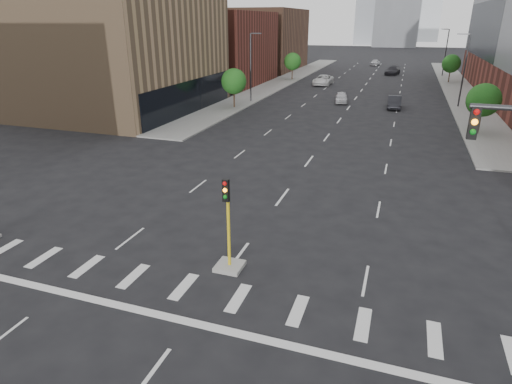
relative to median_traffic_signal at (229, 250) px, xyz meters
The scene contains 18 objects.
sidewalk_left_far 66.75m from the median_traffic_signal, 102.99° to the left, with size 5.00×92.00×0.15m, color gray.
sidewalk_right_far 66.75m from the median_traffic_signal, 77.01° to the left, with size 5.00×92.00×0.15m, color gray.
building_left_mid 41.90m from the median_traffic_signal, 131.55° to the left, with size 20.00×24.00×14.00m, color #957554.
building_left_far_a 63.52m from the median_traffic_signal, 115.74° to the left, with size 20.00×22.00×12.00m, color brown.
building_left_far_b 87.64m from the median_traffic_signal, 108.32° to the left, with size 20.00×24.00×13.00m, color brown.
median_traffic_signal is the anchor object (origin of this frame).
streetlight_right_a 48.12m from the median_traffic_signal, 73.76° to the left, with size 1.60×0.22×9.07m.
streetlight_right_b 82.23m from the median_traffic_signal, 80.60° to the left, with size 1.60×0.22×9.07m.
streetlight_left 43.36m from the median_traffic_signal, 108.10° to the left, with size 1.60×0.22×9.07m.
tree_left_near 38.73m from the median_traffic_signal, 111.23° to the left, with size 3.20×3.20×4.85m.
tree_left_far 67.54m from the median_traffic_signal, 101.97° to the left, with size 3.20×3.20×4.85m.
tree_right_near 34.13m from the median_traffic_signal, 65.72° to the left, with size 3.20×3.20×4.85m.
tree_right_far 72.44m from the median_traffic_signal, 78.85° to the left, with size 3.20×3.20×4.85m.
car_near_left 44.54m from the median_traffic_signal, 91.93° to the left, with size 1.72×4.26×1.45m, color #AFAFB4.
car_mid_right 43.01m from the median_traffic_signal, 82.55° to the left, with size 1.64×4.70×1.55m, color black.
car_far_left 61.62m from the median_traffic_signal, 96.65° to the left, with size 2.81×6.09×1.69m, color silver.
car_deep_right 81.06m from the median_traffic_signal, 87.30° to the left, with size 2.34×5.76×1.67m, color black.
car_distant 100.16m from the median_traffic_signal, 90.69° to the left, with size 1.81×4.49×1.53m, color #B5B6BA.
Camera 1 is at (6.61, -6.58, 10.55)m, focal length 30.00 mm.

